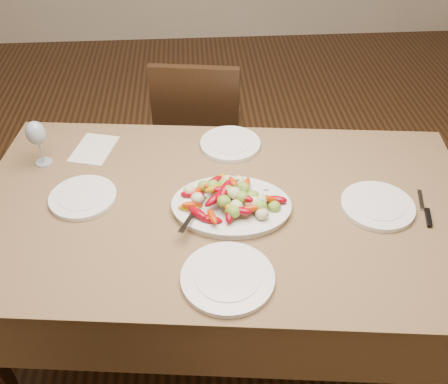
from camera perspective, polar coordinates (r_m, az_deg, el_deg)
floor at (r=2.56m, az=2.66°, el=-10.18°), size 6.00×6.00×0.00m
dining_table at (r=2.09m, az=0.00°, el=-9.22°), size 1.95×1.24×0.76m
chair_far at (r=2.72m, az=-2.61°, el=6.89°), size 0.48×0.48×0.95m
serving_platter at (r=1.80m, az=0.83°, el=-1.74°), size 0.45×0.35×0.02m
roasted_vegetables at (r=1.76m, az=0.85°, el=-0.36°), size 0.37×0.27×0.09m
serving_spoon at (r=1.75m, az=-1.33°, el=-1.60°), size 0.28×0.17×0.03m
plate_left at (r=1.91m, az=-15.82°, el=-0.62°), size 0.25×0.25×0.02m
plate_right at (r=1.89m, az=17.14°, el=-1.53°), size 0.26×0.26×0.02m
plate_far at (r=2.11m, az=0.72°, el=5.50°), size 0.25×0.25×0.02m
plate_near at (r=1.57m, az=0.42°, el=-9.80°), size 0.29×0.29×0.02m
wine_glass at (r=2.09m, az=-20.46°, el=5.39°), size 0.08×0.08×0.20m
menu_card at (r=2.16m, az=-14.64°, el=4.80°), size 0.20×0.24×0.00m
table_knife at (r=1.93m, az=21.95°, el=-1.90°), size 0.07×0.20×0.01m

